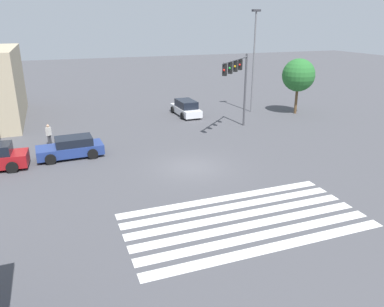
# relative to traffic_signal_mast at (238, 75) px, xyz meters

# --- Properties ---
(ground_plane) EXTENTS (149.35, 149.35, 0.00)m
(ground_plane) POSITION_rel_traffic_signal_mast_xyz_m (-6.24, -6.24, -4.65)
(ground_plane) COLOR #47474C
(crosswalk_markings) EXTENTS (11.18, 5.35, 0.01)m
(crosswalk_markings) POSITION_rel_traffic_signal_mast_xyz_m (-6.24, -13.28, -4.65)
(crosswalk_markings) COLOR silver
(crosswalk_markings) RESTS_ON ground_plane
(traffic_signal_mast) EXTENTS (4.12, 4.12, 6.14)m
(traffic_signal_mast) POSITION_rel_traffic_signal_mast_xyz_m (0.00, 0.00, 0.00)
(traffic_signal_mast) COLOR #47474C
(traffic_signal_mast) RESTS_ON ground_plane
(car_0) EXTENTS (4.36, 2.18, 1.38)m
(car_0) POSITION_rel_traffic_signal_mast_xyz_m (-13.19, -1.59, -3.98)
(car_0) COLOR navy
(car_0) RESTS_ON ground_plane
(car_1) EXTENTS (2.01, 4.51, 1.51)m
(car_1) POSITION_rel_traffic_signal_mast_xyz_m (-2.00, 6.75, -3.93)
(car_1) COLOR silver
(car_1) RESTS_ON ground_plane
(pedestrian) EXTENTS (0.41, 0.41, 1.59)m
(pedestrian) POSITION_rel_traffic_signal_mast_xyz_m (-14.54, 1.60, -3.77)
(pedestrian) COLOR #38383D
(pedestrian) RESTS_ON ground_plane
(street_light_pole_a) EXTENTS (0.80, 0.36, 9.70)m
(street_light_pole_a) POSITION_rel_traffic_signal_mast_xyz_m (4.70, 5.90, 1.02)
(street_light_pole_a) COLOR slate
(street_light_pole_a) RESTS_ON ground_plane
(tree_corner_c) EXTENTS (3.13, 3.13, 5.34)m
(tree_corner_c) POSITION_rel_traffic_signal_mast_xyz_m (8.45, 3.71, -0.90)
(tree_corner_c) COLOR brown
(tree_corner_c) RESTS_ON ground_plane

